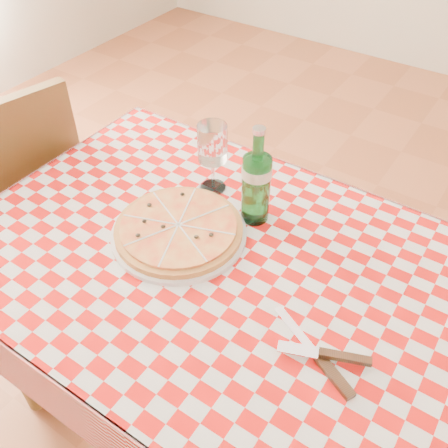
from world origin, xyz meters
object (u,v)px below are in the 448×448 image
object	(u,v)px
dining_table	(218,285)
water_bottle	(257,176)
chair_far	(18,195)
wine_glass	(213,158)
pizza_plate	(179,229)

from	to	relation	value
dining_table	water_bottle	world-z (taller)	water_bottle
chair_far	wine_glass	world-z (taller)	wine_glass
dining_table	water_bottle	xyz separation A→B (m)	(-0.00, 0.18, 0.24)
dining_table	chair_far	world-z (taller)	chair_far
chair_far	dining_table	bearing A→B (deg)	-169.41
water_bottle	wine_glass	distance (m)	0.17
chair_far	wine_glass	distance (m)	0.80
pizza_plate	wine_glass	world-z (taller)	wine_glass
dining_table	chair_far	xyz separation A→B (m)	(-0.87, 0.03, -0.12)
chair_far	wine_glass	xyz separation A→B (m)	(0.70, 0.19, 0.32)
dining_table	water_bottle	bearing A→B (deg)	91.27
wine_glass	water_bottle	bearing A→B (deg)	-14.29
chair_far	pizza_plate	distance (m)	0.78
chair_far	pizza_plate	size ratio (longest dim) A/B	2.71
pizza_plate	water_bottle	bearing A→B (deg)	53.27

